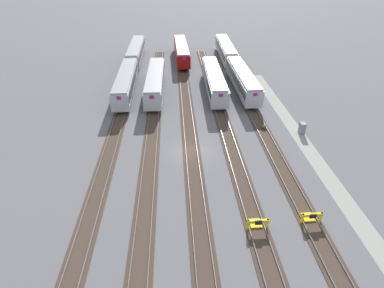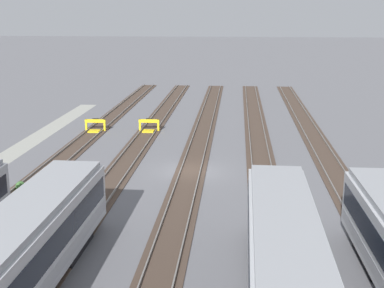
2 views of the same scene
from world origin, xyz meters
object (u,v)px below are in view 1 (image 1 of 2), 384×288
Objects in this scene: bumper_stop_nearest_track at (310,217)px; subway_car_front_row_right_inner at (214,80)px; subway_car_front_row_rightmost at (242,80)px; electrical_cabinet at (302,128)px; subway_car_front_row_left_inner at (226,50)px; bumper_stop_near_inner_track at (257,223)px; weed_clump at (264,127)px; subway_car_front_row_leftmost at (136,52)px; subway_car_back_row_centre at (126,82)px; subway_car_back_row_leftmost at (155,82)px; subway_car_front_row_centre at (181,51)px.

subway_car_front_row_right_inner is at bearing 9.25° from bumper_stop_nearest_track.
electrical_cabinet is (-15.79, -5.27, -1.24)m from subway_car_front_row_rightmost.
subway_car_front_row_left_inner is 9.01× the size of bumper_stop_near_inner_track.
bumper_stop_nearest_track is at bearing 178.91° from weed_clump.
subway_car_front_row_leftmost is 19.15m from subway_car_back_row_centre.
electrical_cabinet is (16.33, -10.44, 0.29)m from bumper_stop_near_inner_track.
subway_car_front_row_right_inner is at bearing -140.79° from subway_car_front_row_leftmost.
subway_car_front_row_rightmost is 8.98× the size of bumper_stop_nearest_track.
subway_car_front_row_leftmost is 19.84m from subway_car_back_row_leftmost.
subway_car_front_row_right_inner and subway_car_front_row_rightmost have the same top height.
subway_car_front_row_centre is 38.19m from electrical_cabinet.
subway_car_front_row_leftmost reaches higher than bumper_stop_nearest_track.
subway_car_back_row_leftmost is 9.01× the size of bumper_stop_near_inner_track.
subway_car_front_row_right_inner is 32.15m from bumper_stop_near_inner_track.
bumper_stop_near_inner_track is 18.73m from weed_clump.
bumper_stop_nearest_track is at bearing -157.76° from subway_car_front_row_leftmost.
subway_car_front_row_left_inner is at bearing -39.17° from subway_car_back_row_leftmost.
subway_car_front_row_leftmost is 1.00× the size of subway_car_back_row_centre.
subway_car_front_row_left_inner is 1.00× the size of subway_car_back_row_centre.
subway_car_front_row_leftmost and subway_car_front_row_centre have the same top height.
subway_car_back_row_centre is (-19.15, -0.05, 0.00)m from subway_car_front_row_leftmost.
bumper_stop_nearest_track is at bearing -170.75° from subway_car_front_row_right_inner.
subway_car_front_row_left_inner is at bearing 0.53° from weed_clump.
subway_car_front_row_centre is (-0.12, 10.36, 0.00)m from subway_car_front_row_left_inner.
subway_car_front_row_left_inner reaches higher than bumper_stop_near_inner_track.
bumper_stop_near_inner_track is at bearing 179.94° from subway_car_front_row_right_inner.
bumper_stop_nearest_track is (-50.82, -20.78, -1.53)m from subway_car_front_row_leftmost.
weed_clump is (-33.37, -21.11, -1.80)m from subway_car_front_row_leftmost.
bumper_stop_near_inner_track is (-32.11, -10.41, -1.53)m from subway_car_back_row_leftmost.
subway_car_front_row_leftmost is 54.93m from bumper_stop_nearest_track.
bumper_stop_near_inner_track reaches higher than weed_clump.
bumper_stop_near_inner_track is (-32.11, 5.17, -1.53)m from subway_car_front_row_rightmost.
subway_car_back_row_leftmost is 8.99× the size of bumper_stop_nearest_track.
subway_car_front_row_left_inner is at bearing 8.50° from electrical_cabinet.
subway_car_back_row_leftmost is 33.79m from bumper_stop_near_inner_track.
bumper_stop_nearest_track is at bearing -153.77° from subway_car_back_row_leftmost.
bumper_stop_near_inner_track is (-51.18, -5.14, -1.53)m from subway_car_front_row_centre.
subway_car_back_row_centre is 8.99× the size of bumper_stop_nearest_track.
subway_car_front_row_centre reaches higher than electrical_cabinet.
subway_car_front_row_rightmost is at bearing -9.15° from bumper_stop_near_inner_track.
subway_car_back_row_centre is 30.43m from electrical_cabinet.
subway_car_back_row_leftmost is 19.61× the size of weed_clump.
subway_car_back_row_leftmost is 21.43m from weed_clump.
weed_clump is (-14.22, -21.07, -1.80)m from subway_car_back_row_centre.
bumper_stop_near_inner_track is 1.25× the size of electrical_cabinet.
weed_clump is at bearing -179.47° from subway_car_front_row_left_inner.
subway_car_front_row_right_inner and subway_car_back_row_leftmost have the same top height.
subway_car_back_row_centre is (0.00, 5.13, 0.00)m from subway_car_back_row_leftmost.
subway_car_front_row_left_inner is 19.18m from subway_car_front_row_rightmost.
subway_car_front_row_left_inner reaches higher than weed_clump.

